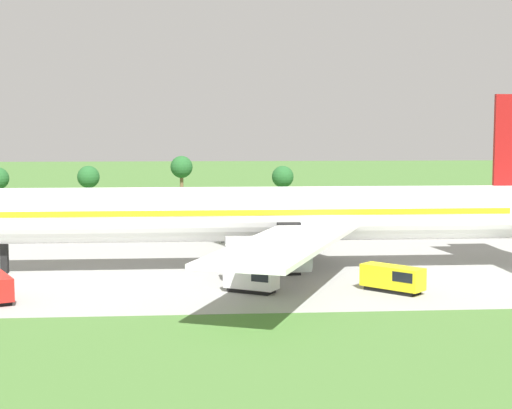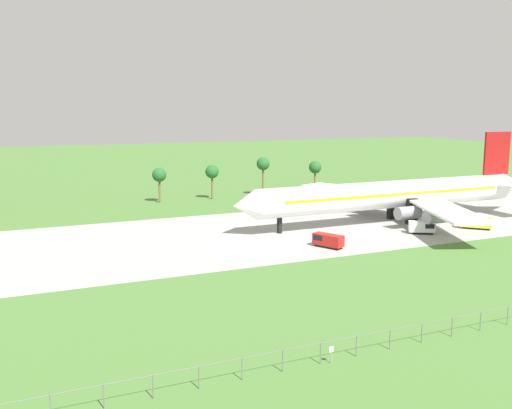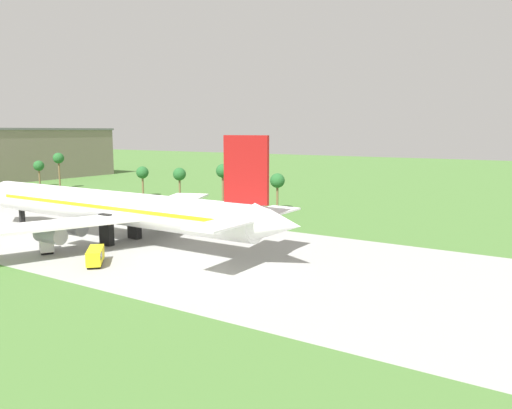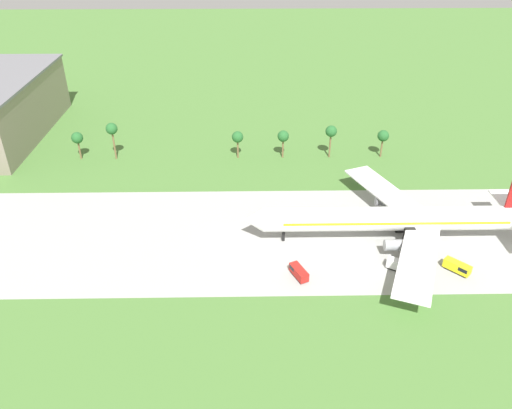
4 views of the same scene
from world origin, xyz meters
The scene contains 3 objects.
jet_airliner centered at (42.02, -1.95, 5.93)m, with size 74.17×58.26×18.66m.
baggage_tug centered at (52.04, -14.65, 1.31)m, with size 5.54×5.64×2.42m.
catering_van centered at (39.14, -13.68, 1.30)m, with size 5.19×4.20×2.41m.
Camera 1 is at (33.81, -84.07, 14.74)m, focal length 55.00 mm.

